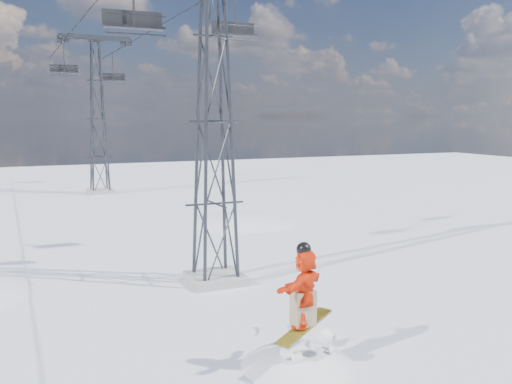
% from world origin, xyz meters
% --- Properties ---
extents(lift_tower_near, '(5.20, 1.80, 11.43)m').
position_xyz_m(lift_tower_near, '(0.80, 8.00, 5.47)').
color(lift_tower_near, '#999999').
rests_on(lift_tower_near, ground).
extents(lift_tower_far, '(5.20, 1.80, 11.43)m').
position_xyz_m(lift_tower_far, '(0.80, 33.00, 5.47)').
color(lift_tower_far, '#999999').
rests_on(lift_tower_far, ground).
extents(haul_cables, '(4.46, 51.00, 0.06)m').
position_xyz_m(haul_cables, '(0.80, 19.50, 10.85)').
color(haul_cables, black).
rests_on(haul_cables, ground).
extents(lift_chair_near, '(2.03, 0.58, 2.52)m').
position_xyz_m(lift_chair_near, '(-1.40, 9.76, 8.83)').
color(lift_chair_near, black).
rests_on(lift_chair_near, ground).
extents(lift_chair_mid, '(1.80, 0.52, 2.23)m').
position_xyz_m(lift_chair_mid, '(3.00, 11.66, 9.06)').
color(lift_chair_mid, black).
rests_on(lift_chair_mid, ground).
extents(lift_chair_far, '(1.91, 0.55, 2.37)m').
position_xyz_m(lift_chair_far, '(-1.40, 32.91, 8.95)').
color(lift_chair_far, black).
rests_on(lift_chair_far, ground).
extents(lift_chair_extra, '(2.01, 0.58, 2.49)m').
position_xyz_m(lift_chair_extra, '(3.00, 38.69, 8.85)').
color(lift_chair_extra, black).
rests_on(lift_chair_extra, ground).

